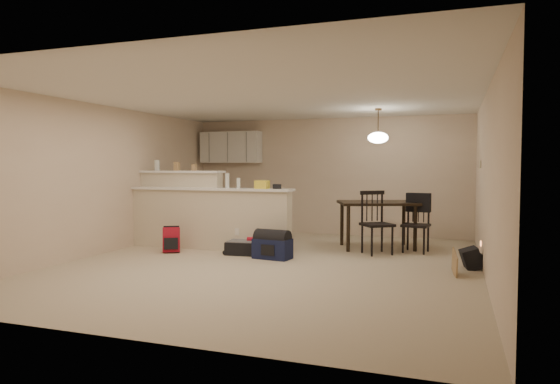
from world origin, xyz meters
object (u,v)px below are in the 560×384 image
at_px(dining_chair_near, 377,223).
at_px(suitcase, 246,248).
at_px(dining_table, 377,207).
at_px(red_backpack, 171,240).
at_px(navy_duffel, 272,249).
at_px(black_daypack, 471,259).
at_px(pendant_lamp, 378,137).
at_px(dining_chair_far, 416,224).

bearing_deg(dining_chair_near, suitcase, 163.51).
xyz_separation_m(dining_table, dining_chair_near, (0.09, -0.62, -0.21)).
bearing_deg(dining_table, red_backpack, -174.74).
relative_size(red_backpack, navy_duffel, 0.72).
bearing_deg(black_daypack, dining_table, 39.70).
bearing_deg(red_backpack, suitcase, -17.65).
relative_size(pendant_lamp, red_backpack, 1.46).
bearing_deg(navy_duffel, dining_chair_far, 40.09).
relative_size(dining_table, dining_chair_near, 1.49).
bearing_deg(black_daypack, pendant_lamp, 39.70).
distance_m(dining_chair_far, suitcase, 2.92).
distance_m(dining_table, black_daypack, 2.14).
height_order(pendant_lamp, red_backpack, pendant_lamp).
xyz_separation_m(pendant_lamp, red_backpack, (-3.26, -1.61, -1.78)).
height_order(pendant_lamp, dining_chair_far, pendant_lamp).
bearing_deg(black_daypack, dining_chair_far, 28.13).
relative_size(dining_chair_far, navy_duffel, 1.68).
xyz_separation_m(dining_chair_near, dining_chair_far, (0.60, 0.39, -0.03)).
relative_size(dining_chair_near, navy_duffel, 1.80).
bearing_deg(pendant_lamp, navy_duffel, -131.97).
distance_m(suitcase, red_backpack, 1.31).
distance_m(pendant_lamp, navy_duffel, 2.81).
xyz_separation_m(navy_duffel, black_daypack, (2.97, 0.22, -0.01)).
bearing_deg(red_backpack, pendant_lamp, -2.25).
bearing_deg(suitcase, dining_table, 29.00).
bearing_deg(suitcase, dining_chair_near, 14.21).
bearing_deg(navy_duffel, dining_table, 55.41).
distance_m(pendant_lamp, red_backpack, 4.04).
xyz_separation_m(dining_chair_far, red_backpack, (-3.95, -1.38, -0.28)).
bearing_deg(red_backpack, dining_chair_near, -12.05).
height_order(suitcase, black_daypack, black_daypack).
relative_size(dining_chair_near, red_backpack, 2.50).
distance_m(dining_chair_near, black_daypack, 1.68).
xyz_separation_m(dining_table, black_daypack, (1.54, -1.36, -0.59)).
xyz_separation_m(dining_table, pendant_lamp, (0.00, -0.00, 1.25)).
relative_size(pendant_lamp, dining_chair_near, 0.59).
bearing_deg(suitcase, dining_chair_far, 17.50).
relative_size(dining_table, navy_duffel, 2.68).
relative_size(dining_chair_far, red_backpack, 2.33).
bearing_deg(dining_chair_near, pendant_lamp, 61.98).
bearing_deg(dining_chair_near, dining_chair_far, -3.06).
relative_size(dining_table, red_backpack, 3.72).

